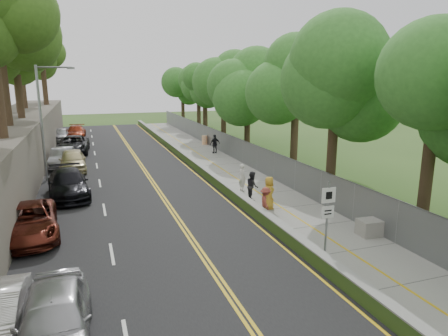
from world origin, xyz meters
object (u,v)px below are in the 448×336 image
object	(u,v)px
streetlight	(44,115)
person_far	(215,144)
construction_barrel	(205,140)
car_0	(55,320)
painter_0	(269,193)
car_2	(29,221)
concrete_block	(370,227)
signpost	(328,211)

from	to	relation	value
streetlight	person_far	bearing A→B (deg)	23.13
construction_barrel	car_0	world-z (taller)	car_0
streetlight	car_0	xyz separation A→B (m)	(1.46, -19.54, -3.79)
painter_0	car_2	bearing A→B (deg)	99.46
car_2	painter_0	size ratio (longest dim) A/B	2.95
concrete_block	car_2	bearing A→B (deg)	161.63
streetlight	car_2	bearing A→B (deg)	-90.72
car_0	painter_0	bearing A→B (deg)	39.80
concrete_block	car_2	distance (m)	15.62
streetlight	construction_barrel	bearing A→B (deg)	37.46
car_0	painter_0	distance (m)	13.62
construction_barrel	car_0	size ratio (longest dim) A/B	0.21
signpost	concrete_block	distance (m)	3.72
painter_0	person_far	size ratio (longest dim) A/B	1.00
car_2	person_far	distance (m)	22.27
car_0	streetlight	bearing A→B (deg)	94.20
signpost	car_2	world-z (taller)	signpost
streetlight	construction_barrel	world-z (taller)	streetlight
car_0	signpost	bearing A→B (deg)	14.04
streetlight	concrete_block	bearing A→B (deg)	-47.17
signpost	person_far	xyz separation A→B (m)	(2.73, 23.10, -1.01)
car_0	painter_0	size ratio (longest dim) A/B	2.61
concrete_block	car_0	size ratio (longest dim) A/B	0.23
signpost	streetlight	bearing A→B (deg)	124.08
car_0	person_far	bearing A→B (deg)	63.41
construction_barrel	car_2	distance (m)	26.75
signpost	car_0	distance (m)	10.42
signpost	car_2	bearing A→B (deg)	152.38
streetlight	signpost	distance (m)	20.72
construction_barrel	car_2	world-z (taller)	car_2
concrete_block	streetlight	bearing A→B (deg)	132.83
streetlight	painter_0	bearing A→B (deg)	-42.23
concrete_block	car_0	bearing A→B (deg)	-164.36
car_0	construction_barrel	bearing A→B (deg)	66.61
car_2	construction_barrel	bearing A→B (deg)	50.69
person_far	painter_0	bearing A→B (deg)	70.74
car_2	person_far	size ratio (longest dim) A/B	2.96
car_0	painter_0	world-z (taller)	painter_0
signpost	construction_barrel	distance (m)	28.54
construction_barrel	car_0	distance (m)	33.59
signpost	painter_0	size ratio (longest dim) A/B	1.71
person_far	signpost	bearing A→B (deg)	71.85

